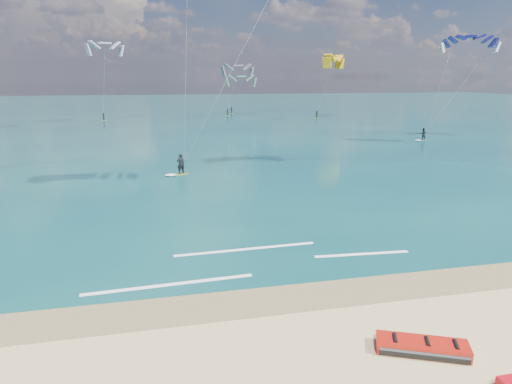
# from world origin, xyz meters

# --- Properties ---
(ground) EXTENTS (320.00, 320.00, 0.00)m
(ground) POSITION_xyz_m (0.00, 40.00, 0.00)
(ground) COLOR tan
(ground) RESTS_ON ground
(wet_sand_strip) EXTENTS (320.00, 2.40, 0.01)m
(wet_sand_strip) POSITION_xyz_m (0.00, 3.00, 0.00)
(wet_sand_strip) COLOR brown
(wet_sand_strip) RESTS_ON ground
(sea) EXTENTS (320.00, 200.00, 0.04)m
(sea) POSITION_xyz_m (0.00, 104.00, 0.02)
(sea) COLOR #0B3A3F
(sea) RESTS_ON ground
(packed_kite_mid) EXTENTS (3.14, 2.29, 0.44)m
(packed_kite_mid) POSITION_xyz_m (4.34, -1.27, 0.00)
(packed_kite_mid) COLOR #B4170C
(packed_kite_mid) RESTS_ON ground
(kitesurfer_main) EXTENTS (10.37, 8.34, 17.89)m
(kitesurfer_main) POSITION_xyz_m (0.77, 22.64, 9.11)
(kitesurfer_main) COLOR yellow
(kitesurfer_main) RESTS_ON sea
(kitesurfer_far) EXTENTS (8.03, 6.49, 13.90)m
(kitesurfer_far) POSITION_xyz_m (32.23, 38.69, 7.30)
(kitesurfer_far) COLOR #ACBB1C
(kitesurfer_far) RESTS_ON sea
(shoreline_foam) EXTENTS (14.54, 3.65, 0.01)m
(shoreline_foam) POSITION_xyz_m (0.73, 6.50, 0.04)
(shoreline_foam) COLOR white
(shoreline_foam) RESTS_ON ground
(distant_kites) EXTENTS (80.90, 29.93, 13.76)m
(distant_kites) POSITION_xyz_m (-6.26, 78.17, 5.78)
(distant_kites) COLOR #53565A
(distant_kites) RESTS_ON ground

